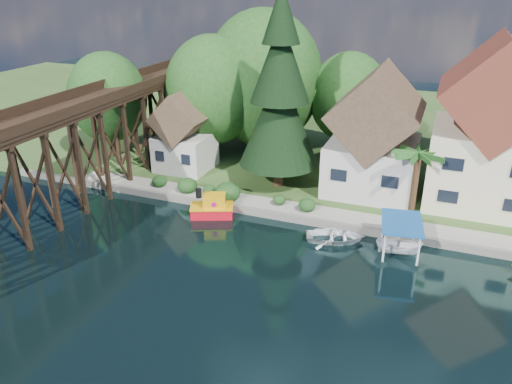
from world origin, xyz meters
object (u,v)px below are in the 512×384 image
trestle_bridge (77,144)px  boat_canopy (400,240)px  house_left (374,139)px  house_center (488,135)px  tugboat (212,208)px  shed (185,136)px  boat_white_a (335,235)px  conifer (280,95)px  palm_tree (419,157)px

trestle_bridge → boat_canopy: trestle_bridge is taller
boat_canopy → trestle_bridge: bearing=-178.4°
house_left → house_center: (9.00, 0.50, 1.28)m
trestle_bridge → house_left: house_left is taller
tugboat → house_center: bearing=25.9°
shed → boat_canopy: size_ratio=1.79×
house_left → house_center: bearing=3.2°
house_center → shed: 27.20m
house_center → boat_canopy: size_ratio=3.16×
house_left → shed: size_ratio=1.40×
boat_white_a → boat_canopy: (4.66, -0.23, 0.66)m
trestle_bridge → conifer: conifer is taller
tugboat → boat_canopy: boat_canopy is taller
shed → tugboat: (6.68, -7.87, -3.07)m
house_center → shed: size_ratio=1.77×
house_left → conifer: 9.13m
trestle_bridge → shed: bearing=61.8°
conifer → tugboat: (-3.31, -7.12, -8.15)m
trestle_bridge → shed: size_ratio=5.63×
boat_canopy → shed: bearing=158.5°
house_left → boat_white_a: size_ratio=2.51×
trestle_bridge → house_left: (23.00, 10.83, -0.21)m
boat_white_a → house_center: bearing=-60.5°
trestle_bridge → boat_white_a: 22.67m
palm_tree → conifer: bearing=171.5°
house_left → palm_tree: bearing=-45.0°
boat_white_a → house_left: bearing=-22.0°
house_center → trestle_bridge: bearing=-160.5°
tugboat → boat_white_a: (10.43, -0.47, -0.31)m
conifer → palm_tree: conifer is taller
house_left → boat_white_a: 10.94m
trestle_bridge → palm_tree: size_ratio=7.82×
conifer → boat_white_a: size_ratio=3.99×
house_left → boat_white_a: (-0.89, -9.84, -4.68)m
shed → boat_white_a: (17.11, -8.34, -3.37)m
shed → palm_tree: bearing=-6.6°
house_center → boat_canopy: bearing=-116.3°
conifer → boat_white_a: 13.41m
shed → boat_white_a: size_ratio=1.79×
trestle_bridge → shed: (5.00, 9.33, -1.52)m
house_left → boat_white_a: bearing=-95.1°
house_center → house_left: bearing=-176.8°
house_center → palm_tree: 6.80m
house_center → boat_white_a: size_ratio=3.17×
house_center → shed: house_center is taller
house_center → boat_canopy: house_center is taller
conifer → shed: bearing=175.7°
trestle_bridge → house_center: size_ratio=3.18×
house_left → conifer: bearing=-164.3°
trestle_bridge → conifer: (14.99, 8.57, 3.56)m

